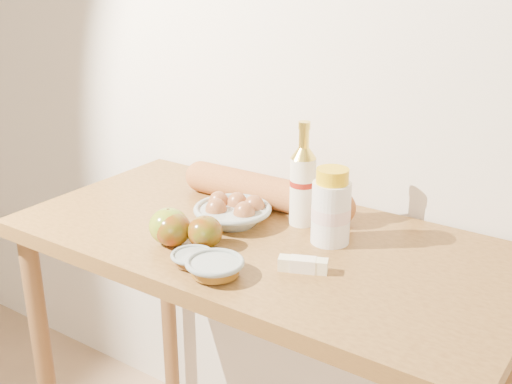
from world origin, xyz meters
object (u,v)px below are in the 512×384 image
table (263,283)px  bourbon_bottle (303,183)px  baguette (265,191)px  cream_bottle (331,209)px  egg_bowl (233,212)px

table → bourbon_bottle: bourbon_bottle is taller
bourbon_bottle → baguette: size_ratio=0.51×
table → baguette: bearing=122.2°
bourbon_bottle → cream_bottle: 0.12m
table → cream_bottle: bearing=23.5°
cream_bottle → baguette: bearing=176.0°
cream_bottle → baguette: (-0.24, 0.10, -0.04)m
cream_bottle → table: bearing=-138.8°
baguette → egg_bowl: bearing=-94.1°
egg_bowl → baguette: (0.01, 0.13, 0.01)m
baguette → bourbon_bottle: bearing=-18.6°
table → cream_bottle: cream_bottle is taller
bourbon_bottle → baguette: 0.15m
egg_bowl → baguette: size_ratio=0.47×
bourbon_bottle → cream_bottle: bourbon_bottle is taller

